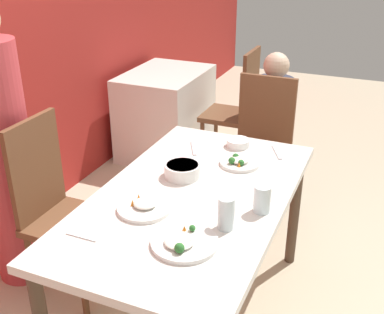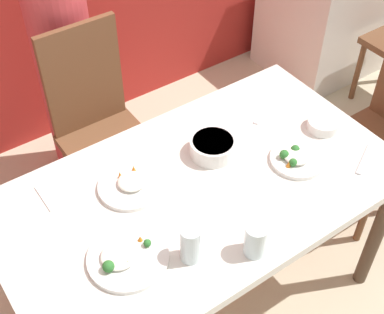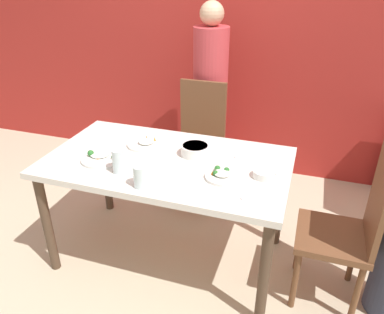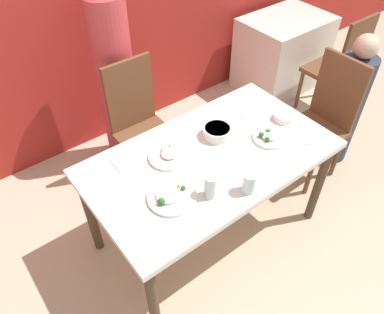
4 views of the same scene
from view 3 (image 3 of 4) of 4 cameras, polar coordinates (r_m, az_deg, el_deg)
name	(u,v)px [view 3 (image 3 of 4)]	position (r m, az deg, el deg)	size (l,w,h in m)	color
ground_plane	(170,254)	(2.74, -3.31, -14.47)	(10.00, 10.00, 0.00)	beige
wall_back	(228,24)	(3.47, 5.44, 19.47)	(10.00, 0.06, 2.70)	#A82823
dining_table	(168,171)	(2.34, -3.75, -2.18)	(1.49, 0.85, 0.75)	silver
chair_adult_spot	(199,141)	(3.06, 1.06, 2.39)	(0.40, 0.40, 1.01)	brown
chair_child_spot	(350,227)	(2.28, 22.91, -9.76)	(0.40, 0.40, 1.01)	brown
person_adult	(210,105)	(3.26, 2.73, 7.91)	(0.29, 0.29, 1.58)	#C63D42
bowl_curry	(195,150)	(2.34, 0.48, 1.12)	(0.18, 0.18, 0.07)	white
plate_rice_adult	(223,175)	(2.11, 4.73, -2.75)	(0.21, 0.21, 0.05)	white
plate_rice_child	(102,157)	(2.36, -13.54, -0.04)	(0.27, 0.27, 0.06)	white
plate_noodles	(146,144)	(2.49, -7.09, 2.05)	(0.24, 0.24, 0.05)	white
bowl_rice_small	(264,173)	(2.14, 10.99, -2.48)	(0.13, 0.13, 0.04)	white
glass_water_tall	(140,176)	(2.01, -7.89, -2.95)	(0.07, 0.07, 0.12)	silver
glass_water_short	(118,161)	(2.16, -11.16, -0.66)	(0.07, 0.07, 0.14)	silver
napkin_folded	(125,133)	(2.69, -10.15, 3.61)	(0.14, 0.14, 0.01)	white
fork_steel	(249,156)	(2.35, 8.63, 0.10)	(0.17, 0.10, 0.01)	silver
spoon_steel	(258,198)	(1.96, 10.04, -6.10)	(0.17, 0.10, 0.01)	silver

